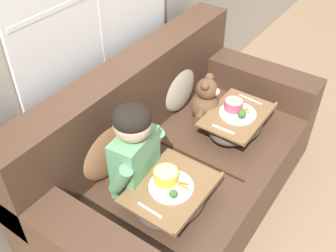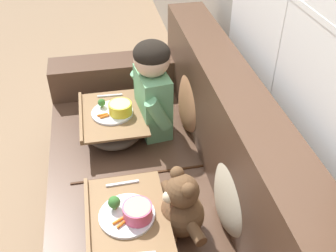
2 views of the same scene
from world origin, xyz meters
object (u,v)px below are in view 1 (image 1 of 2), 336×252
(throw_pillow_behind_teddy, at_px, (177,83))
(lap_tray_child, at_px, (171,195))
(couch, at_px, (175,161))
(teddy_bear, at_px, (207,102))
(throw_pillow_behind_child, at_px, (102,144))
(lap_tray_teddy, at_px, (236,121))
(child_figure, at_px, (134,146))

(throw_pillow_behind_teddy, relative_size, lap_tray_child, 0.86)
(couch, bearing_deg, teddy_bear, 0.68)
(throw_pillow_behind_child, bearing_deg, lap_tray_teddy, -31.90)
(throw_pillow_behind_teddy, xyz_separation_m, teddy_bear, (0.00, -0.23, -0.06))
(teddy_bear, bearing_deg, lap_tray_child, -163.07)
(throw_pillow_behind_child, relative_size, child_figure, 0.78)
(couch, bearing_deg, throw_pillow_behind_teddy, 32.92)
(lap_tray_child, distance_m, lap_tray_teddy, 0.72)
(couch, distance_m, lap_tray_teddy, 0.46)
(lap_tray_child, bearing_deg, lap_tray_teddy, -0.03)
(couch, xyz_separation_m, lap_tray_child, (-0.36, -0.22, 0.18))
(couch, relative_size, child_figure, 3.49)
(throw_pillow_behind_teddy, bearing_deg, teddy_bear, -89.73)
(couch, bearing_deg, child_figure, 178.79)
(couch, height_order, throw_pillow_behind_child, couch)
(couch, bearing_deg, lap_tray_child, -149.11)
(couch, relative_size, lap_tray_child, 4.16)
(couch, height_order, lap_tray_teddy, couch)
(lap_tray_teddy, bearing_deg, throw_pillow_behind_child, 148.10)
(couch, xyz_separation_m, child_figure, (-0.36, 0.01, 0.40))
(lap_tray_teddy, bearing_deg, couch, 149.15)
(lap_tray_child, bearing_deg, couch, 30.89)
(throw_pillow_behind_child, xyz_separation_m, child_figure, (0.00, -0.23, 0.10))
(lap_tray_teddy, bearing_deg, throw_pillow_behind_teddy, 90.08)
(throw_pillow_behind_teddy, bearing_deg, child_figure, -162.61)
(child_figure, xyz_separation_m, lap_tray_child, (0.00, -0.22, -0.22))
(throw_pillow_behind_teddy, bearing_deg, throw_pillow_behind_child, 180.00)
(lap_tray_teddy, bearing_deg, lap_tray_child, 179.97)
(child_figure, relative_size, lap_tray_child, 1.19)
(child_figure, distance_m, lap_tray_teddy, 0.79)
(throw_pillow_behind_teddy, distance_m, lap_tray_teddy, 0.47)
(throw_pillow_behind_child, bearing_deg, lap_tray_child, -89.93)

